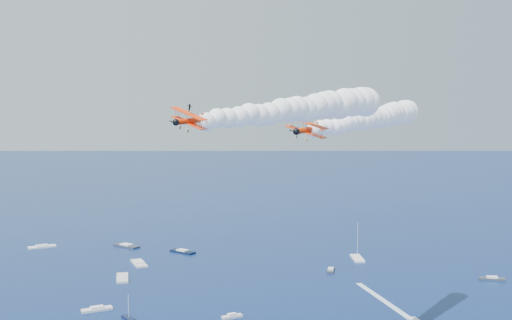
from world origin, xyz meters
name	(u,v)px	position (x,y,z in m)	size (l,w,h in m)	color
biplane_lead	(306,130)	(20.21, 28.28, 54.19)	(8.44, 9.46, 5.70)	#F33805
biplane_trail	(190,121)	(-8.89, 8.57, 56.22)	(6.36, 7.13, 4.30)	#FF3105
smoke_trail_lead	(367,119)	(42.54, 42.36, 56.17)	(45.82, 31.18, 10.19)	white
smoke_trail_trail	(297,109)	(14.64, 20.54, 58.20)	(47.94, 27.44, 10.19)	white
spectator_boats	(145,287)	(4.20, 117.26, 0.35)	(240.36, 184.29, 0.70)	silver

